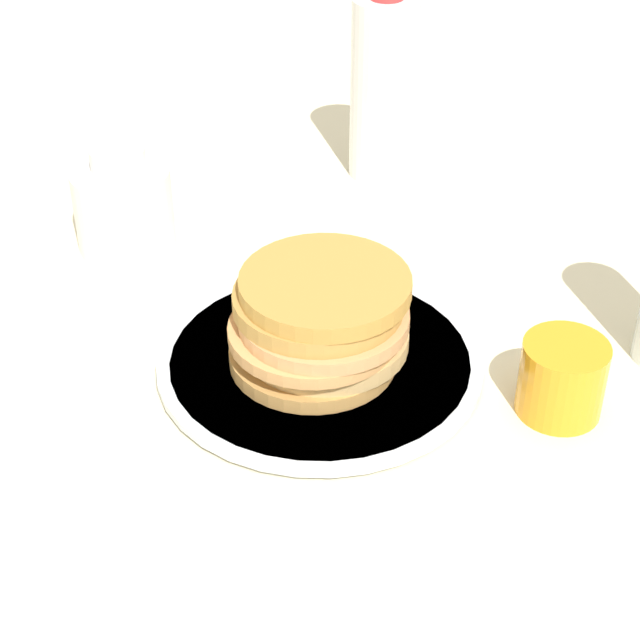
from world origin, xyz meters
TOP-DOWN VIEW (x-y plane):
  - ground_plane at (0.00, 0.00)m, footprint 4.00×4.00m
  - plate at (-0.01, -0.02)m, footprint 0.29×0.29m
  - pancake_stack at (-0.01, -0.02)m, footprint 0.16×0.16m
  - juice_glass at (-0.21, 0.05)m, footprint 0.07×0.07m
  - cream_jug at (0.18, -0.25)m, footprint 0.10×0.10m
  - water_bottle_near at (-0.10, -0.40)m, footprint 0.08×0.08m

SIDE VIEW (x-z plane):
  - ground_plane at x=0.00m, z-range 0.00..0.00m
  - plate at x=-0.01m, z-range 0.00..0.01m
  - juice_glass at x=-0.21m, z-range 0.00..0.07m
  - cream_jug at x=0.18m, z-range -0.01..0.11m
  - pancake_stack at x=-0.01m, z-range 0.01..0.10m
  - water_bottle_near at x=-0.10m, z-range -0.01..0.22m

